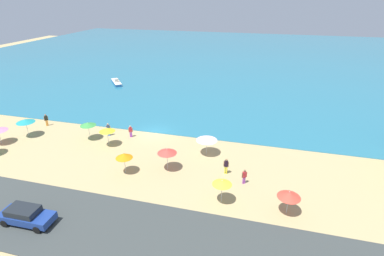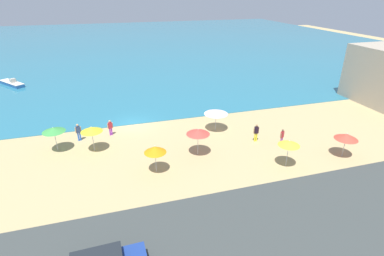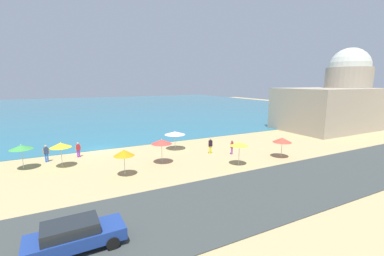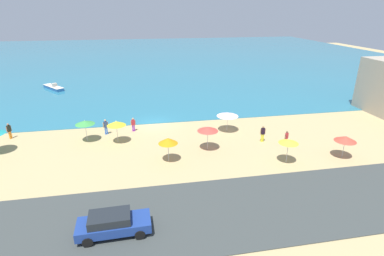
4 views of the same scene
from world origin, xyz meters
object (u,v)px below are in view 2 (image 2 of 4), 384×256
(beach_umbrella_3, at_px, (347,136))
(beach_umbrella_1, at_px, (91,129))
(bather_0, at_px, (256,132))
(skiff_nearshore, at_px, (12,83))
(bather_4, at_px, (78,131))
(beach_umbrella_0, at_px, (155,149))
(bather_1, at_px, (110,127))
(beach_umbrella_5, at_px, (198,132))
(beach_umbrella_7, at_px, (53,130))
(beach_umbrella_8, at_px, (289,143))
(bather_3, at_px, (282,136))
(beach_umbrella_4, at_px, (216,112))

(beach_umbrella_3, bearing_deg, beach_umbrella_1, 160.98)
(bather_0, bearing_deg, skiff_nearshore, 134.71)
(bather_4, distance_m, skiff_nearshore, 24.83)
(beach_umbrella_0, xyz_separation_m, bather_1, (-3.18, 8.01, -1.17))
(beach_umbrella_3, relative_size, beach_umbrella_5, 0.89)
(beach_umbrella_0, bearing_deg, beach_umbrella_5, 22.99)
(beach_umbrella_5, xyz_separation_m, bather_4, (-10.28, 5.89, -1.25))
(bather_1, height_order, skiff_nearshore, bather_1)
(beach_umbrella_0, height_order, beach_umbrella_1, beach_umbrella_1)
(beach_umbrella_0, xyz_separation_m, beach_umbrella_7, (-8.05, 6.05, 0.06))
(beach_umbrella_5, relative_size, bather_4, 1.43)
(beach_umbrella_8, height_order, bather_0, beach_umbrella_8)
(bather_3, distance_m, bather_4, 19.54)
(skiff_nearshore, bearing_deg, bather_3, -44.57)
(beach_umbrella_7, xyz_separation_m, bather_3, (20.33, -4.79, -1.25))
(bather_4, bearing_deg, bather_1, 7.20)
(bather_4, bearing_deg, skiff_nearshore, 115.58)
(beach_umbrella_1, relative_size, bather_0, 1.38)
(beach_umbrella_1, distance_m, bather_0, 15.32)
(beach_umbrella_3, height_order, bather_3, beach_umbrella_3)
(beach_umbrella_5, height_order, skiff_nearshore, beach_umbrella_5)
(bather_1, bearing_deg, bather_4, -172.80)
(beach_umbrella_8, bearing_deg, bather_3, 64.00)
(beach_umbrella_7, distance_m, bather_1, 5.39)
(beach_umbrella_1, xyz_separation_m, bather_3, (17.10, -3.82, -1.29))
(beach_umbrella_7, height_order, bather_0, beach_umbrella_7)
(bather_0, relative_size, bather_4, 1.00)
(beach_umbrella_7, bearing_deg, beach_umbrella_0, -36.93)
(beach_umbrella_5, distance_m, bather_0, 6.35)
(skiff_nearshore, bearing_deg, beach_umbrella_5, -53.40)
(beach_umbrella_5, height_order, beach_umbrella_8, beach_umbrella_5)
(beach_umbrella_1, bearing_deg, bather_1, 60.94)
(beach_umbrella_4, distance_m, bather_1, 10.82)
(beach_umbrella_1, relative_size, bather_4, 1.39)
(bather_3, bearing_deg, beach_umbrella_7, 166.74)
(beach_umbrella_4, bearing_deg, beach_umbrella_5, -127.38)
(beach_umbrella_5, bearing_deg, bather_1, 139.23)
(bather_0, bearing_deg, bather_4, 162.94)
(beach_umbrella_4, height_order, beach_umbrella_5, beach_umbrella_5)
(bather_1, height_order, bather_4, bather_4)
(beach_umbrella_7, bearing_deg, skiff_nearshore, 110.29)
(bather_1, height_order, bather_3, bather_1)
(beach_umbrella_1, relative_size, beach_umbrella_5, 0.97)
(bather_0, height_order, bather_3, bather_0)
(beach_umbrella_3, distance_m, beach_umbrella_4, 12.17)
(beach_umbrella_4, relative_size, bather_4, 1.37)
(beach_umbrella_0, distance_m, beach_umbrella_3, 16.47)
(beach_umbrella_4, xyz_separation_m, bather_4, (-13.60, 1.54, -1.03))
(bather_1, bearing_deg, beach_umbrella_7, -158.07)
(beach_umbrella_4, bearing_deg, beach_umbrella_8, -68.95)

